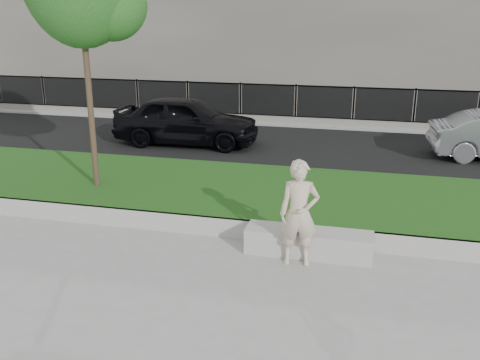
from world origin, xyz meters
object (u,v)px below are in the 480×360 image
(stone_bench, at_px, (309,243))
(man, at_px, (299,213))
(book, at_px, (300,231))
(car_dark, at_px, (186,120))

(stone_bench, distance_m, man, 0.83)
(man, bearing_deg, book, 81.54)
(man, height_order, book, man)
(stone_bench, height_order, book, book)
(man, bearing_deg, stone_bench, 59.92)
(car_dark, bearing_deg, stone_bench, -147.19)
(stone_bench, relative_size, man, 1.22)
(book, xyz_separation_m, car_dark, (-4.82, 7.51, 0.36))
(stone_bench, distance_m, car_dark, 8.95)
(car_dark, bearing_deg, book, -148.35)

